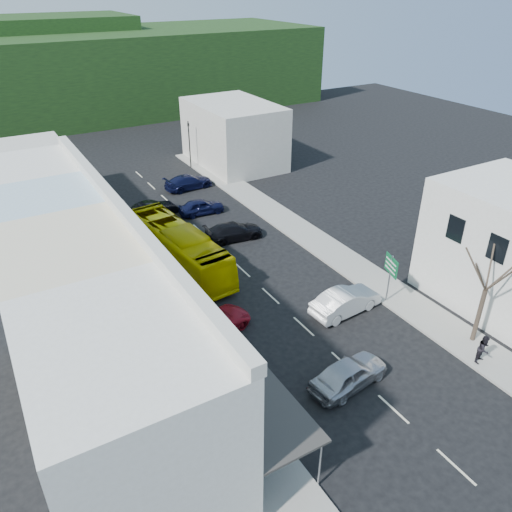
{
  "coord_description": "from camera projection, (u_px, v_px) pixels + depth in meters",
  "views": [
    {
      "loc": [
        -15.35,
        -20.36,
        19.39
      ],
      "look_at": [
        0.0,
        6.0,
        2.2
      ],
      "focal_mm": 35.0,
      "sensor_mm": 36.0,
      "label": 1
    }
  ],
  "objects": [
    {
      "name": "sidewalk_right",
      "position": [
        309.0,
        236.0,
        42.36
      ],
      "size": [
        3.0,
        52.0,
        0.15
      ],
      "primitive_type": "cube",
      "color": "gray",
      "rests_on": "ground"
    },
    {
      "name": "distant_block_left",
      "position": [
        25.0,
        183.0,
        45.17
      ],
      "size": [
        8.0,
        10.0,
        6.0
      ],
      "primitive_type": "cube",
      "color": "#B7B2A8",
      "rests_on": "ground"
    },
    {
      "name": "sidewalk_left",
      "position": [
        138.0,
        284.0,
        35.78
      ],
      "size": [
        3.0,
        52.0,
        0.15
      ],
      "primitive_type": "cube",
      "color": "gray",
      "rests_on": "ground"
    },
    {
      "name": "street_tree",
      "position": [
        485.0,
        290.0,
        28.49
      ],
      "size": [
        3.95,
        3.95,
        7.37
      ],
      "primitive_type": null,
      "rotation": [
        0.0,
        0.0,
        0.39
      ],
      "color": "#34281F",
      "rests_on": "ground"
    },
    {
      "name": "bus",
      "position": [
        179.0,
        249.0,
        37.28
      ],
      "size": [
        3.68,
        11.8,
        3.1
      ],
      "primitive_type": "imported",
      "rotation": [
        0.0,
        0.0,
        0.1
      ],
      "color": "#D5C101",
      "rests_on": "ground"
    },
    {
      "name": "right_building",
      "position": [
        512.0,
        246.0,
        32.52
      ],
      "size": [
        8.0,
        9.0,
        8.0
      ],
      "primitive_type": "cube",
      "color": "silver",
      "rests_on": "ground"
    },
    {
      "name": "car_navy_far",
      "position": [
        189.0,
        182.0,
        51.67
      ],
      "size": [
        4.61,
        2.14,
        1.4
      ],
      "primitive_type": "imported",
      "rotation": [
        0.0,
        0.0,
        1.64
      ],
      "color": "black",
      "rests_on": "ground"
    },
    {
      "name": "pedestrian_left",
      "position": [
        187.0,
        334.0,
        29.35
      ],
      "size": [
        0.53,
        0.68,
        1.7
      ],
      "primitive_type": "imported",
      "rotation": [
        0.0,
        0.0,
        1.34
      ],
      "color": "black",
      "rests_on": "sidewalk_left"
    },
    {
      "name": "distant_block_right",
      "position": [
        234.0,
        134.0,
        57.27
      ],
      "size": [
        8.0,
        12.0,
        7.0
      ],
      "primitive_type": "cube",
      "color": "#B7B2A8",
      "rests_on": "ground"
    },
    {
      "name": "hillside",
      "position": [
        55.0,
        70.0,
        76.65
      ],
      "size": [
        80.0,
        26.0,
        14.0
      ],
      "color": "black",
      "rests_on": "ground"
    },
    {
      "name": "car_silver",
      "position": [
        348.0,
        375.0,
        26.72
      ],
      "size": [
        4.6,
        2.37,
        1.4
      ],
      "primitive_type": "imported",
      "rotation": [
        0.0,
        0.0,
        1.7
      ],
      "color": "#B5B5BA",
      "rests_on": "ground"
    },
    {
      "name": "car_red",
      "position": [
        215.0,
        321.0,
        30.88
      ],
      "size": [
        4.79,
        2.43,
        1.4
      ],
      "primitive_type": "imported",
      "rotation": [
        0.0,
        0.0,
        1.69
      ],
      "color": "maroon",
      "rests_on": "ground"
    },
    {
      "name": "pedestrian_right",
      "position": [
        484.0,
        349.0,
        28.1
      ],
      "size": [
        0.77,
        0.57,
        1.7
      ],
      "primitive_type": "imported",
      "rotation": [
        0.0,
        0.0,
        0.2
      ],
      "color": "black",
      "rests_on": "sidewalk_right"
    },
    {
      "name": "traffic_signal",
      "position": [
        190.0,
        145.0,
        56.42
      ],
      "size": [
        0.76,
        1.18,
        5.35
      ],
      "primitive_type": null,
      "rotation": [
        0.0,
        0.0,
        3.25
      ],
      "color": "black",
      "rests_on": "ground"
    },
    {
      "name": "direction_sign",
      "position": [
        389.0,
        280.0,
        33.06
      ],
      "size": [
        1.07,
        1.71,
        3.59
      ],
      "primitive_type": null,
      "rotation": [
        0.0,
        0.0,
        -0.29
      ],
      "color": "#095A2D",
      "rests_on": "ground"
    },
    {
      "name": "car_black_near",
      "position": [
        234.0,
        231.0,
        41.73
      ],
      "size": [
        4.67,
        2.31,
        1.4
      ],
      "primitive_type": "imported",
      "rotation": [
        0.0,
        0.0,
        1.46
      ],
      "color": "black",
      "rests_on": "ground"
    },
    {
      "name": "car_black_far",
      "position": [
        153.0,
        210.0,
        45.48
      ],
      "size": [
        4.55,
        2.2,
        1.4
      ],
      "primitive_type": "imported",
      "rotation": [
        0.0,
        0.0,
        1.66
      ],
      "color": "black",
      "rests_on": "ground"
    },
    {
      "name": "ground",
      "position": [
        304.0,
        326.0,
        31.58
      ],
      "size": [
        120.0,
        120.0,
        0.0
      ],
      "primitive_type": "plane",
      "color": "black",
      "rests_on": "ground"
    },
    {
      "name": "car_white",
      "position": [
        345.0,
        303.0,
        32.61
      ],
      "size": [
        4.53,
        2.15,
        1.4
      ],
      "primitive_type": "imported",
      "rotation": [
        0.0,
        0.0,
        1.65
      ],
      "color": "silver",
      "rests_on": "ground"
    },
    {
      "name": "car_navy_mid",
      "position": [
        201.0,
        207.0,
        46.17
      ],
      "size": [
        4.53,
        2.13,
        1.4
      ],
      "primitive_type": "imported",
      "rotation": [
        0.0,
        0.0,
        1.49
      ],
      "color": "black",
      "rests_on": "ground"
    },
    {
      "name": "shopfront_row",
      "position": [
        72.0,
        291.0,
        27.9
      ],
      "size": [
        8.25,
        30.0,
        8.0
      ],
      "color": "silver",
      "rests_on": "ground"
    }
  ]
}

